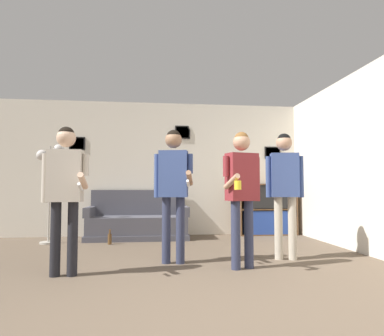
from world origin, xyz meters
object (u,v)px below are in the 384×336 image
at_px(floor_lamp, 50,169).
at_px(drinking_cup, 279,181).
at_px(person_player_foreground_left, 65,184).
at_px(person_spectator_near_bookshelf, 285,181).
at_px(bookshelf, 267,209).
at_px(bottle_on_floor, 110,239).
at_px(couch, 138,223).
at_px(person_player_foreground_center, 173,180).
at_px(person_watcher_holding_cup, 242,184).

xyz_separation_m(floor_lamp, drinking_cup, (4.35, 0.62, -0.20)).
relative_size(person_player_foreground_left, person_spectator_near_bookshelf, 0.96).
height_order(bookshelf, person_player_foreground_left, person_player_foreground_left).
distance_m(bookshelf, bottle_on_floor, 3.18).
relative_size(couch, drinking_cup, 17.38).
height_order(person_player_foreground_left, drinking_cup, person_player_foreground_left).
bearing_deg(couch, person_player_foreground_center, -76.51).
bearing_deg(bookshelf, person_player_foreground_center, -130.40).
bearing_deg(bottle_on_floor, person_spectator_near_bookshelf, -31.51).
relative_size(person_watcher_holding_cup, bottle_on_floor, 6.48).
bearing_deg(bookshelf, person_spectator_near_bookshelf, -103.37).
bearing_deg(person_spectator_near_bookshelf, couch, 133.30).
xyz_separation_m(floor_lamp, person_spectator_near_bookshelf, (3.54, -1.74, -0.25)).
height_order(person_player_foreground_left, person_player_foreground_center, person_player_foreground_center).
height_order(person_player_foreground_left, person_spectator_near_bookshelf, person_spectator_near_bookshelf).
xyz_separation_m(person_player_foreground_center, person_watcher_holding_cup, (0.80, -0.38, -0.05)).
bearing_deg(couch, bookshelf, 4.25).
bearing_deg(person_watcher_holding_cup, bookshelf, 65.67).
height_order(couch, bottle_on_floor, couch).
bearing_deg(bookshelf, person_watcher_holding_cup, -114.33).
bearing_deg(person_spectator_near_bookshelf, bookshelf, 76.63).
bearing_deg(bottle_on_floor, person_player_foreground_center, -58.37).
distance_m(person_watcher_holding_cup, drinking_cup, 3.19).
bearing_deg(person_player_foreground_center, floor_lamp, 138.50).
bearing_deg(person_watcher_holding_cup, floor_lamp, 142.43).
relative_size(couch, person_watcher_holding_cup, 1.16).
bearing_deg(bottle_on_floor, person_player_foreground_left, -96.46).
xyz_separation_m(bookshelf, drinking_cup, (0.25, 0.00, 0.57)).
distance_m(floor_lamp, person_spectator_near_bookshelf, 3.95).
xyz_separation_m(couch, floor_lamp, (-1.50, -0.43, 0.99)).
distance_m(couch, bottle_on_floor, 0.81).
height_order(couch, floor_lamp, floor_lamp).
xyz_separation_m(person_watcher_holding_cup, bottle_on_floor, (-1.78, 1.97, -0.89)).
xyz_separation_m(person_player_foreground_left, person_spectator_near_bookshelf, (2.72, 0.56, 0.04)).
bearing_deg(person_watcher_holding_cup, person_spectator_near_bookshelf, 32.20).
xyz_separation_m(couch, bottle_on_floor, (-0.44, -0.64, -0.20)).
xyz_separation_m(floor_lamp, person_watcher_holding_cup, (2.84, -2.18, -0.29)).
bearing_deg(drinking_cup, couch, -176.10).
bearing_deg(couch, person_player_foreground_left, -104.02).
bearing_deg(person_player_foreground_left, couch, 75.98).
bearing_deg(floor_lamp, bookshelf, 8.59).
height_order(floor_lamp, person_player_foreground_center, floor_lamp).
xyz_separation_m(floor_lamp, bottle_on_floor, (1.06, -0.21, -1.19)).
distance_m(floor_lamp, drinking_cup, 4.40).
height_order(person_player_foreground_left, person_watcher_holding_cup, person_player_foreground_left).
height_order(bookshelf, bottle_on_floor, bookshelf).
bearing_deg(floor_lamp, bottle_on_floor, -11.45).
bearing_deg(bottle_on_floor, bookshelf, 15.34).
bearing_deg(drinking_cup, bookshelf, -179.81).
xyz_separation_m(person_spectator_near_bookshelf, drinking_cup, (0.81, 2.36, 0.05)).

